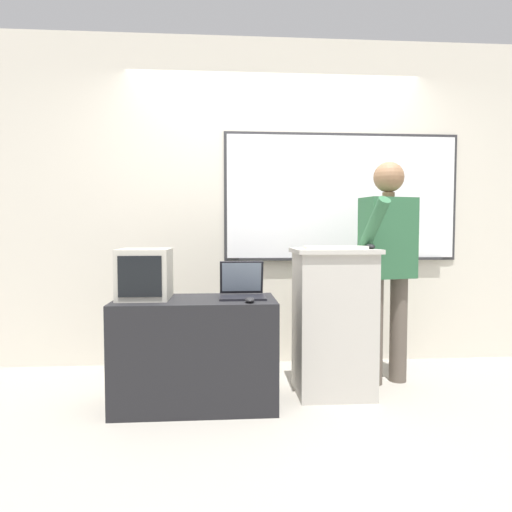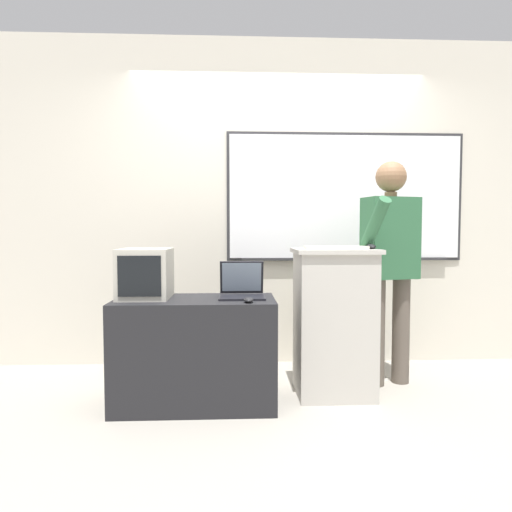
% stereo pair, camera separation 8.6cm
% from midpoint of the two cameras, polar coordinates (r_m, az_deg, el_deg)
% --- Properties ---
extents(ground_plane, '(30.00, 30.00, 0.00)m').
position_cam_midpoint_polar(ground_plane, '(2.99, 5.81, -19.53)').
color(ground_plane, gray).
extents(back_wall, '(6.40, 0.17, 2.80)m').
position_cam_midpoint_polar(back_wall, '(4.03, 3.60, 6.67)').
color(back_wall, beige).
rests_on(back_wall, ground_plane).
extents(lectern_podium, '(0.57, 0.48, 1.03)m').
position_cam_midpoint_polar(lectern_podium, '(3.29, 10.46, -8.05)').
color(lectern_podium, '#BCB7AD').
rests_on(lectern_podium, ground_plane).
extents(side_desk, '(1.05, 0.52, 0.71)m').
position_cam_midpoint_polar(side_desk, '(3.11, -6.78, -11.78)').
color(side_desk, black).
rests_on(side_desk, ground_plane).
extents(person_presenter, '(0.56, 0.59, 1.67)m').
position_cam_midpoint_polar(person_presenter, '(3.54, 17.09, -0.09)').
color(person_presenter, brown).
rests_on(person_presenter, ground_plane).
extents(laptop, '(0.30, 0.29, 0.24)m').
position_cam_midpoint_polar(laptop, '(3.08, -0.98, -3.88)').
color(laptop, black).
rests_on(laptop, side_desk).
extents(wireless_keyboard, '(0.43, 0.14, 0.02)m').
position_cam_midpoint_polar(wireless_keyboard, '(3.17, 10.73, 1.04)').
color(wireless_keyboard, beige).
rests_on(wireless_keyboard, lectern_podium).
extents(computer_mouse_by_laptop, '(0.06, 0.10, 0.03)m').
position_cam_midpoint_polar(computer_mouse_by_laptop, '(2.85, -0.06, -5.51)').
color(computer_mouse_by_laptop, black).
rests_on(computer_mouse_by_laptop, side_desk).
extents(computer_mouse_by_keyboard, '(0.06, 0.10, 0.03)m').
position_cam_midpoint_polar(computer_mouse_by_keyboard, '(3.21, 14.95, 1.15)').
color(computer_mouse_by_keyboard, black).
rests_on(computer_mouse_by_keyboard, lectern_podium).
extents(crt_monitor, '(0.33, 0.39, 0.33)m').
position_cam_midpoint_polar(crt_monitor, '(3.11, -12.88, -2.13)').
color(crt_monitor, '#BCB7A8').
rests_on(crt_monitor, side_desk).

